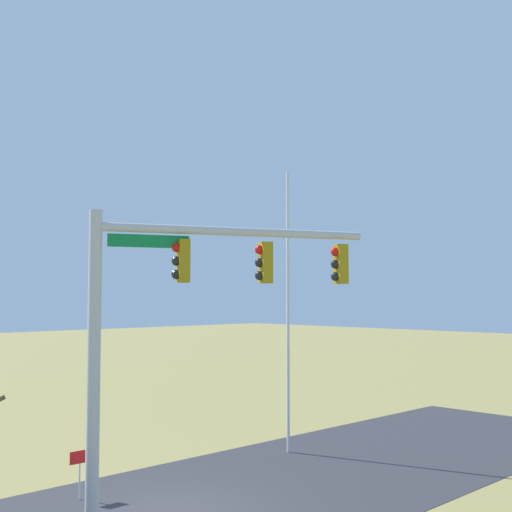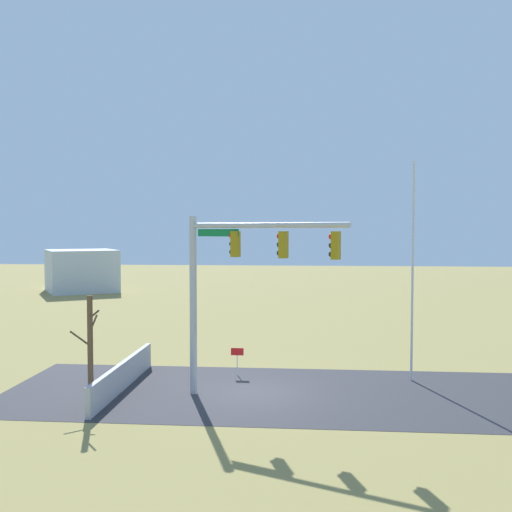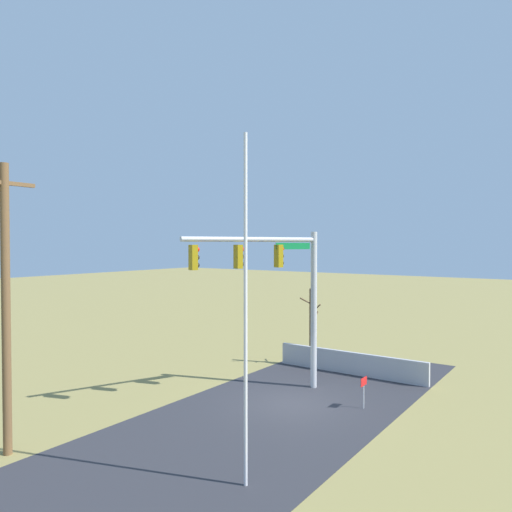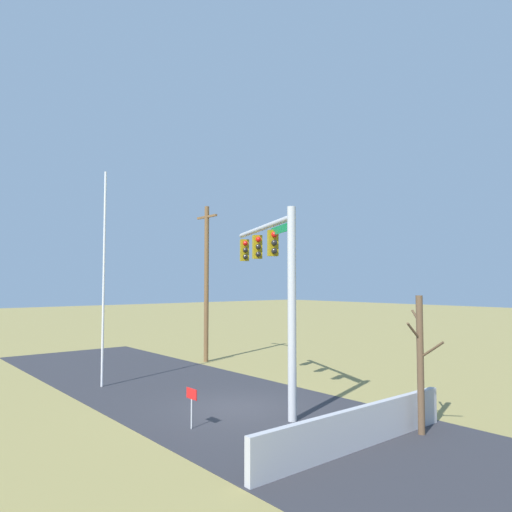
# 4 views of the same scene
# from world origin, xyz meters

# --- Properties ---
(ground_plane) EXTENTS (160.00, 160.00, 0.00)m
(ground_plane) POSITION_xyz_m (0.00, 0.00, 0.00)
(ground_plane) COLOR olive
(road_surface) EXTENTS (28.00, 8.00, 0.01)m
(road_surface) POSITION_xyz_m (-4.00, 0.00, 0.01)
(road_surface) COLOR #2D2D33
(road_surface) RESTS_ON ground_plane
(sidewalk_corner) EXTENTS (6.00, 6.00, 0.01)m
(sidewalk_corner) POSITION_xyz_m (3.46, 0.35, 0.00)
(sidewalk_corner) COLOR #B7B5AD
(sidewalk_corner) RESTS_ON ground_plane
(retaining_fence) EXTENTS (0.20, 7.66, 1.10)m
(retaining_fence) POSITION_xyz_m (5.44, -0.08, 0.55)
(retaining_fence) COLOR #A8A8AD
(retaining_fence) RESTS_ON ground_plane
(signal_mast) EXTENTS (6.02, 2.73, 6.95)m
(signal_mast) POSITION_xyz_m (0.76, 1.08, 4.92)
(signal_mast) COLOR #B2B5BA
(signal_mast) RESTS_ON ground_plane
(flagpole) EXTENTS (0.10, 0.10, 9.31)m
(flagpole) POSITION_xyz_m (-6.40, -2.37, 4.66)
(flagpole) COLOR silver
(flagpole) RESTS_ON ground_plane
(utility_pole) EXTENTS (1.90, 0.26, 8.85)m
(utility_pole) POSITION_xyz_m (-9.00, 4.71, 4.59)
(utility_pole) COLOR brown
(utility_pole) RESTS_ON ground_plane
(bare_tree) EXTENTS (1.27, 1.02, 4.06)m
(bare_tree) POSITION_xyz_m (5.86, 2.31, 2.09)
(bare_tree) COLOR brown
(bare_tree) RESTS_ON ground_plane
(open_sign) EXTENTS (0.56, 0.04, 1.22)m
(open_sign) POSITION_xyz_m (1.09, -2.59, 0.91)
(open_sign) COLOR silver
(open_sign) RESTS_ON ground_plane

